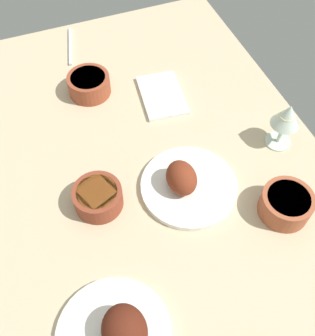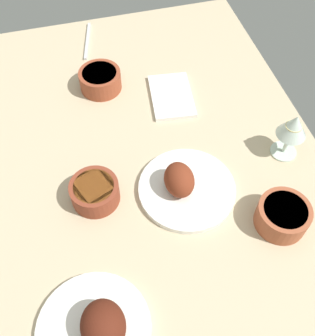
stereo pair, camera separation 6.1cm
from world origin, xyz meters
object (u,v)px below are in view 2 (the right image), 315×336
object	(u,v)px
plate_far_side	(184,186)
folded_napkin	(172,96)
plate_near_viewer	(98,328)
bowl_onions	(283,215)
bowl_soup	(95,192)
bowl_potatoes	(100,80)
wine_glass	(293,128)
fork_loose	(87,41)

from	to	relation	value
plate_far_side	folded_napkin	distance (cm)	33.10
plate_near_viewer	bowl_onions	xyz separation A→B (cm)	(13.38, -45.85, 0.50)
bowl_soup	bowl_potatoes	size ratio (longest dim) A/B	0.96
plate_far_side	bowl_potatoes	world-z (taller)	plate_far_side
bowl_onions	bowl_soup	xyz separation A→B (cm)	(17.90, 41.12, -0.31)
wine_glass	fork_loose	xyz separation A→B (cm)	(60.20, 43.56, -9.53)
plate_far_side	bowl_soup	xyz separation A→B (cm)	(3.55, 21.65, 0.75)
bowl_potatoes	folded_napkin	xyz separation A→B (cm)	(-9.57, -19.55, -2.66)
bowl_onions	folded_napkin	world-z (taller)	bowl_onions
bowl_onions	wine_glass	size ratio (longest dim) A/B	0.88
bowl_potatoes	folded_napkin	size ratio (longest dim) A/B	0.68
bowl_onions	folded_napkin	bearing A→B (deg)	15.86
bowl_potatoes	wine_glass	distance (cm)	57.19
bowl_onions	bowl_soup	size ratio (longest dim) A/B	1.03
bowl_soup	fork_loose	bearing A→B (deg)	-7.10
plate_far_side	bowl_potatoes	distance (cm)	44.14
plate_near_viewer	folded_napkin	size ratio (longest dim) A/B	1.28
plate_near_viewer	bowl_onions	size ratio (longest dim) A/B	1.90
bowl_onions	fork_loose	world-z (taller)	bowl_onions
bowl_soup	bowl_potatoes	bearing A→B (deg)	-12.12
plate_far_side	wine_glass	xyz separation A→B (cm)	(4.89, -29.57, 7.56)
plate_far_side	folded_napkin	world-z (taller)	plate_far_side
bowl_soup	wine_glass	distance (cm)	51.69
plate_near_viewer	bowl_soup	distance (cm)	31.64
bowl_potatoes	plate_near_viewer	bearing A→B (deg)	169.45
bowl_onions	folded_napkin	xyz separation A→B (cm)	(46.82, 13.30, -2.82)
bowl_soup	folded_napkin	world-z (taller)	bowl_soup
wine_glass	folded_napkin	bearing A→B (deg)	40.31
plate_near_viewer	bowl_potatoes	distance (cm)	70.98
plate_far_side	folded_napkin	size ratio (longest dim) A/B	1.33
bowl_soup	bowl_potatoes	distance (cm)	39.37
bowl_onions	bowl_potatoes	bearing A→B (deg)	30.23
bowl_soup	fork_loose	distance (cm)	62.07
fork_loose	plate_far_side	bearing A→B (deg)	25.39
plate_near_viewer	wine_glass	world-z (taller)	wine_glass
bowl_soup	bowl_potatoes	xyz separation A→B (cm)	(38.49, -8.27, 0.14)
folded_napkin	fork_loose	world-z (taller)	folded_napkin
plate_near_viewer	fork_loose	xyz separation A→B (cm)	(92.81, -12.40, -2.52)
plate_near_viewer	bowl_soup	size ratio (longest dim) A/B	1.96
bowl_onions	plate_far_side	bearing A→B (deg)	53.62
fork_loose	bowl_potatoes	bearing A→B (deg)	14.76
plate_near_viewer	bowl_onions	world-z (taller)	plate_near_viewer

